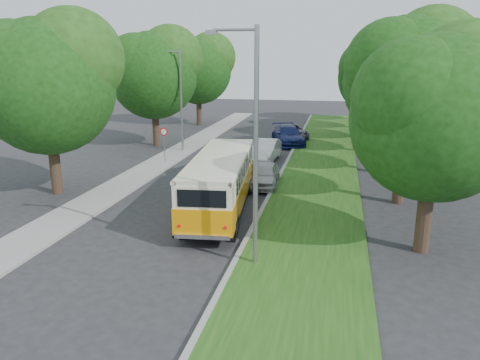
% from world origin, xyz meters
% --- Properties ---
extents(ground, '(120.00, 120.00, 0.00)m').
position_xyz_m(ground, '(0.00, 0.00, 0.00)').
color(ground, '#29292B').
rests_on(ground, ground).
extents(curb, '(0.20, 70.00, 0.15)m').
position_xyz_m(curb, '(3.60, 5.00, 0.07)').
color(curb, gray).
rests_on(curb, ground).
extents(grass_verge, '(4.50, 70.00, 0.13)m').
position_xyz_m(grass_verge, '(5.95, 5.00, 0.07)').
color(grass_verge, '#1E4D14').
rests_on(grass_verge, ground).
extents(sidewalk, '(2.20, 70.00, 0.12)m').
position_xyz_m(sidewalk, '(-4.80, 5.00, 0.06)').
color(sidewalk, gray).
rests_on(sidewalk, ground).
extents(treeline, '(24.27, 41.91, 9.46)m').
position_xyz_m(treeline, '(3.15, 17.99, 5.93)').
color(treeline, '#332319').
rests_on(treeline, ground).
extents(lamppost_near, '(1.71, 0.16, 8.00)m').
position_xyz_m(lamppost_near, '(4.21, -2.50, 4.37)').
color(lamppost_near, gray).
rests_on(lamppost_near, ground).
extents(lamppost_far, '(1.71, 0.16, 7.50)m').
position_xyz_m(lamppost_far, '(-4.70, 16.00, 4.12)').
color(lamppost_far, gray).
rests_on(lamppost_far, ground).
extents(warning_sign, '(0.56, 0.10, 2.50)m').
position_xyz_m(warning_sign, '(-4.50, 11.98, 1.71)').
color(warning_sign, gray).
rests_on(warning_sign, ground).
extents(vintage_bus, '(3.28, 9.38, 2.73)m').
position_xyz_m(vintage_bus, '(1.71, 2.82, 1.36)').
color(vintage_bus, '#FF9E08').
rests_on(vintage_bus, ground).
extents(car_silver, '(1.73, 3.92, 1.31)m').
position_xyz_m(car_silver, '(3.00, 7.67, 0.66)').
color(car_silver, '#B3B3B9').
rests_on(car_silver, ground).
extents(car_white, '(1.74, 4.47, 1.45)m').
position_xyz_m(car_white, '(2.04, 14.14, 0.73)').
color(car_white, silver).
rests_on(car_white, ground).
extents(car_blue, '(3.58, 5.60, 1.51)m').
position_xyz_m(car_blue, '(2.92, 20.58, 0.75)').
color(car_blue, navy).
rests_on(car_blue, ground).
extents(car_grey, '(3.53, 4.91, 1.24)m').
position_xyz_m(car_grey, '(3.00, 23.54, 0.62)').
color(car_grey, '#4F5055').
rests_on(car_grey, ground).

